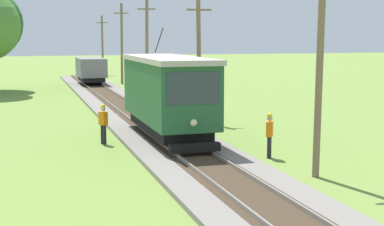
# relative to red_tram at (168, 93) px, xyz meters

# --- Properties ---
(red_tram) EXTENTS (2.60, 8.54, 4.79)m
(red_tram) POSITION_rel_red_tram_xyz_m (0.00, 0.00, 0.00)
(red_tram) COLOR #235633
(red_tram) RESTS_ON rail_right
(freight_car) EXTENTS (2.40, 5.20, 2.31)m
(freight_car) POSITION_rel_red_tram_xyz_m (-0.00, 29.42, -0.64)
(freight_car) COLOR slate
(freight_car) RESTS_ON rail_right
(utility_pole_near_tram) EXTENTS (1.40, 0.35, 7.38)m
(utility_pole_near_tram) POSITION_rel_red_tram_xyz_m (3.19, -7.85, 1.59)
(utility_pole_near_tram) COLOR #7A664C
(utility_pole_near_tram) RESTS_ON ground
(utility_pole_mid) EXTENTS (1.40, 0.59, 6.99)m
(utility_pole_mid) POSITION_rel_red_tram_xyz_m (3.19, 5.55, 1.40)
(utility_pole_mid) COLOR #7A664C
(utility_pole_mid) RESTS_ON ground
(utility_pole_far) EXTENTS (1.40, 0.58, 7.69)m
(utility_pole_far) POSITION_rel_red_tram_xyz_m (3.19, 19.21, 1.75)
(utility_pole_far) COLOR #7A664C
(utility_pole_far) RESTS_ON ground
(utility_pole_distant) EXTENTS (1.40, 0.52, 7.81)m
(utility_pole_distant) POSITION_rel_red_tram_xyz_m (3.19, 30.81, 1.81)
(utility_pole_distant) COLOR #7A664C
(utility_pole_distant) RESTS_ON ground
(utility_pole_horizon) EXTENTS (1.40, 0.46, 7.09)m
(utility_pole_horizon) POSITION_rel_red_tram_xyz_m (3.19, 44.70, 1.45)
(utility_pole_horizon) COLOR #7A664C
(utility_pole_horizon) RESTS_ON ground
(gravel_pile) EXTENTS (2.70, 2.70, 1.38)m
(gravel_pile) POSITION_rel_red_tram_xyz_m (4.37, 25.72, -1.50)
(gravel_pile) COLOR #9E998E
(gravel_pile) RESTS_ON ground
(track_worker) EXTENTS (0.40, 0.45, 1.78)m
(track_worker) POSITION_rel_red_tram_xyz_m (2.92, -4.59, -1.21)
(track_worker) COLOR black
(track_worker) RESTS_ON ground
(second_worker) EXTENTS (0.40, 0.45, 1.78)m
(second_worker) POSITION_rel_red_tram_xyz_m (-2.89, 0.14, -1.21)
(second_worker) COLOR black
(second_worker) RESTS_ON ground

